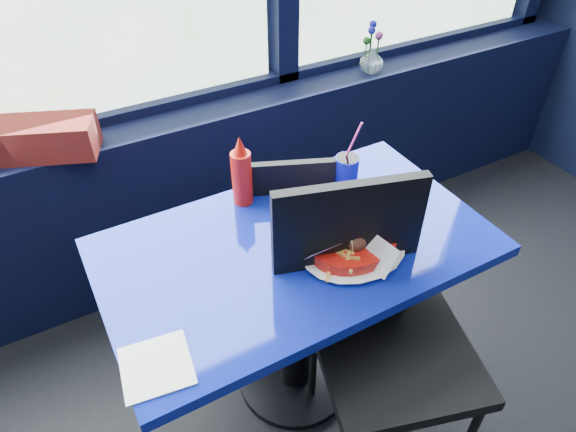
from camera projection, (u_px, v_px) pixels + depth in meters
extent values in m
cube|color=black|center=(141.00, 206.00, 2.29)|extent=(5.00, 0.26, 0.80)
cube|color=black|center=(117.00, 117.00, 2.08)|extent=(4.80, 0.08, 0.06)
cylinder|color=black|center=(295.00, 376.00, 2.06)|extent=(0.44, 0.44, 0.03)
cylinder|color=black|center=(295.00, 326.00, 1.86)|extent=(0.12, 0.12, 0.68)
cube|color=#0D1B94|center=(296.00, 247.00, 1.61)|extent=(1.20, 0.70, 0.04)
cube|color=black|center=(395.00, 353.00, 1.58)|extent=(0.58, 0.58, 0.04)
cube|color=black|center=(346.00, 253.00, 1.52)|extent=(0.44, 0.16, 0.51)
cylinder|color=black|center=(313.00, 361.00, 1.86)|extent=(0.03, 0.03, 0.48)
cylinder|color=black|center=(416.00, 341.00, 1.93)|extent=(0.03, 0.03, 0.48)
cube|color=black|center=(261.00, 238.00, 2.10)|extent=(0.52, 0.52, 0.04)
cube|color=black|center=(298.00, 212.00, 1.86)|extent=(0.36, 0.17, 0.43)
cylinder|color=black|center=(297.00, 246.00, 2.38)|extent=(0.02, 0.02, 0.40)
cylinder|color=black|center=(306.00, 301.00, 2.12)|extent=(0.02, 0.02, 0.40)
cylinder|color=black|center=(224.00, 251.00, 2.35)|extent=(0.02, 0.02, 0.40)
cylinder|color=black|center=(225.00, 308.00, 2.10)|extent=(0.02, 0.02, 0.40)
cube|color=maroon|center=(2.00, 141.00, 1.84)|extent=(0.67, 0.40, 0.13)
imported|color=silver|center=(372.00, 60.00, 2.40)|extent=(0.13, 0.14, 0.11)
cylinder|color=#1E5919|center=(369.00, 54.00, 2.37)|extent=(0.01, 0.01, 0.19)
sphere|color=#1C1FA7|center=(372.00, 30.00, 2.30)|extent=(0.03, 0.03, 0.03)
cylinder|color=#1E5919|center=(377.00, 56.00, 2.38)|extent=(0.01, 0.01, 0.16)
sphere|color=#F247AD|center=(379.00, 35.00, 2.32)|extent=(0.03, 0.03, 0.03)
cylinder|color=#1E5919|center=(370.00, 50.00, 2.38)|extent=(0.01, 0.01, 0.20)
sphere|color=#1C1FA7|center=(373.00, 24.00, 2.31)|extent=(0.03, 0.03, 0.03)
cylinder|color=#1E5919|center=(365.00, 58.00, 2.39)|extent=(0.01, 0.01, 0.14)
sphere|color=#1E5919|center=(367.00, 41.00, 2.33)|extent=(0.03, 0.03, 0.03)
cylinder|color=#1E5919|center=(377.00, 55.00, 2.40)|extent=(0.01, 0.01, 0.15)
sphere|color=#1E5919|center=(379.00, 36.00, 2.34)|extent=(0.03, 0.03, 0.03)
cylinder|color=red|center=(354.00, 247.00, 1.54)|extent=(0.36, 0.36, 0.05)
cylinder|color=white|center=(354.00, 250.00, 1.55)|extent=(0.34, 0.34, 0.00)
cylinder|color=white|center=(377.00, 219.00, 1.59)|extent=(0.07, 0.10, 0.09)
sphere|color=brown|center=(356.00, 242.00, 1.50)|extent=(0.06, 0.06, 0.06)
cylinder|color=#B22113|center=(352.00, 235.00, 1.48)|extent=(0.05, 0.05, 0.01)
cylinder|color=red|center=(242.00, 178.00, 1.69)|extent=(0.07, 0.07, 0.19)
cone|color=red|center=(240.00, 145.00, 1.61)|extent=(0.05, 0.05, 0.06)
cylinder|color=#0C0F88|center=(346.00, 174.00, 1.77)|extent=(0.08, 0.08, 0.13)
cylinder|color=black|center=(348.00, 158.00, 1.73)|extent=(0.07, 0.07, 0.01)
cylinder|color=#FE3598|center=(352.00, 144.00, 1.69)|extent=(0.03, 0.06, 0.18)
cube|color=white|center=(156.00, 366.00, 1.25)|extent=(0.19, 0.19, 0.00)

